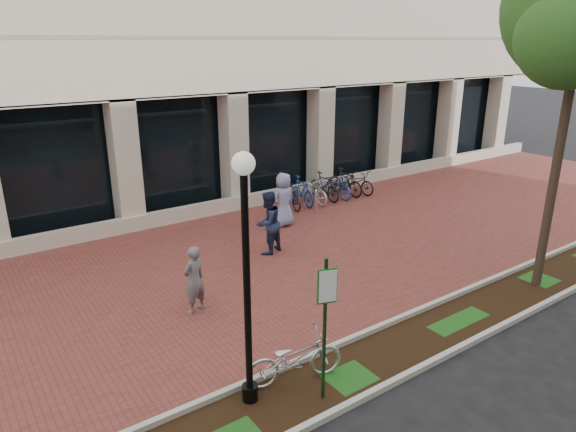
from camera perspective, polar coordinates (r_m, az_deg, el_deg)
ground at (r=14.53m, az=-3.07°, el=-5.13°), size 120.00×120.00×0.00m
brick_plaza at (r=14.53m, az=-3.07°, el=-5.11°), size 40.00×9.00×0.01m
planting_strip at (r=10.96m, az=12.19°, el=-14.20°), size 40.00×1.50×0.01m
curb_plaza_side at (r=11.37m, az=9.40°, el=-12.38°), size 40.00×0.12×0.12m
curb_street_side at (r=10.54m, az=15.29°, el=-15.61°), size 40.00×0.12×0.12m
parking_sign at (r=8.59m, az=4.18°, el=-10.77°), size 0.34×0.07×2.65m
lamppost at (r=8.18m, az=-4.64°, el=-6.03°), size 0.36×0.36×4.38m
locked_bicycle at (r=9.60m, az=0.72°, el=-15.54°), size 1.94×1.10×0.97m
pedestrian_left at (r=11.85m, az=-10.39°, el=-6.97°), size 0.67×0.53×1.61m
pedestrian_mid at (r=14.79m, az=-2.25°, el=-0.77°), size 1.09×0.96×1.87m
pedestrian_right at (r=17.02m, az=-0.50°, el=1.82°), size 0.94×0.65×1.82m
bollard at (r=18.39m, az=3.09°, el=1.64°), size 0.12×0.12×0.90m
bike_rack_cluster at (r=20.02m, az=4.02°, el=3.20°), size 4.22×1.92×1.07m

